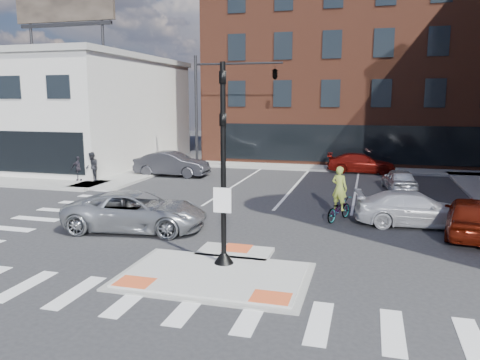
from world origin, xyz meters
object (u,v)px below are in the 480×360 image
(bg_car_dark, at_px, (172,164))
(pedestrian_a, at_px, (92,167))
(cyclist, at_px, (339,202))
(bg_car_silver, at_px, (399,180))
(pedestrian_b, at_px, (79,168))
(silver_suv, at_px, (136,211))
(white_pickup, at_px, (414,209))
(red_sedan, at_px, (471,216))
(bg_car_red, at_px, (361,163))

(bg_car_dark, xyz_separation_m, pedestrian_a, (-3.50, -3.93, 0.23))
(cyclist, bearing_deg, bg_car_silver, -86.39)
(cyclist, xyz_separation_m, pedestrian_a, (-15.00, 5.00, 0.26))
(bg_car_dark, xyz_separation_m, pedestrian_b, (-4.44, -3.93, 0.09))
(silver_suv, height_order, cyclist, cyclist)
(bg_car_silver, relative_size, pedestrian_b, 2.45)
(white_pickup, xyz_separation_m, bg_car_dark, (-14.50, 8.93, 0.13))
(red_sedan, bearing_deg, silver_suv, 19.06)
(bg_car_silver, relative_size, bg_car_red, 0.80)
(pedestrian_a, distance_m, pedestrian_b, 0.95)
(pedestrian_a, relative_size, pedestrian_b, 1.18)
(bg_car_red, bearing_deg, red_sedan, -166.37)
(white_pickup, distance_m, bg_car_dark, 17.03)
(white_pickup, relative_size, pedestrian_a, 2.66)
(white_pickup, relative_size, bg_car_red, 1.02)
(bg_car_silver, relative_size, cyclist, 1.60)
(bg_car_silver, xyz_separation_m, pedestrian_b, (-18.77, -2.56, 0.27))
(silver_suv, distance_m, bg_car_dark, 13.17)
(bg_car_dark, distance_m, pedestrian_a, 5.27)
(white_pickup, height_order, pedestrian_a, pedestrian_a)
(silver_suv, relative_size, bg_car_dark, 1.10)
(silver_suv, bearing_deg, bg_car_dark, 9.77)
(cyclist, bearing_deg, silver_suv, 49.90)
(cyclist, bearing_deg, pedestrian_b, 6.75)
(silver_suv, height_order, bg_car_silver, silver_suv)
(white_pickup, distance_m, pedestrian_a, 18.68)
(bg_car_silver, distance_m, bg_car_red, 6.60)
(white_pickup, height_order, bg_car_red, white_pickup)
(red_sedan, bearing_deg, pedestrian_a, -9.65)
(bg_car_red, bearing_deg, white_pickup, -172.69)
(white_pickup, bearing_deg, red_sedan, -124.62)
(pedestrian_b, bearing_deg, bg_car_red, 13.39)
(bg_car_dark, bearing_deg, pedestrian_a, 137.86)
(red_sedan, distance_m, bg_car_dark, 19.16)
(silver_suv, height_order, white_pickup, silver_suv)
(white_pickup, xyz_separation_m, cyclist, (-3.00, 0.00, 0.10))
(silver_suv, height_order, pedestrian_b, pedestrian_b)
(white_pickup, height_order, bg_car_silver, white_pickup)
(cyclist, bearing_deg, white_pickup, -155.84)
(red_sedan, relative_size, bg_car_silver, 1.19)
(red_sedan, height_order, white_pickup, red_sedan)
(red_sedan, xyz_separation_m, pedestrian_b, (-20.83, 6.00, 0.15))
(bg_car_red, xyz_separation_m, cyclist, (-0.63, -13.77, 0.11))
(white_pickup, relative_size, bg_car_silver, 1.27)
(bg_car_dark, height_order, cyclist, cyclist)
(red_sedan, relative_size, bg_car_dark, 0.89)
(cyclist, xyz_separation_m, pedestrian_b, (-15.94, 5.00, 0.12))
(red_sedan, xyz_separation_m, bg_car_dark, (-16.39, 9.93, 0.06))
(white_pickup, relative_size, pedestrian_b, 3.13)
(red_sedan, height_order, bg_car_red, red_sedan)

